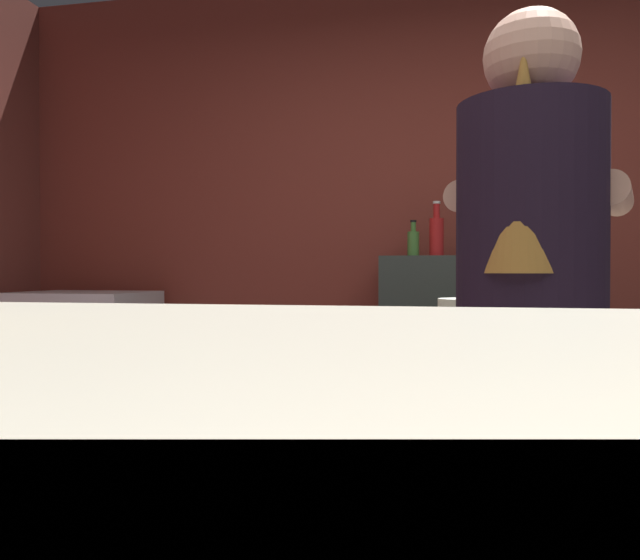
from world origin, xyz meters
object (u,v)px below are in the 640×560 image
bottle_olive_oil (502,240)px  bottle_vinegar (413,242)px  mixing_bowl (470,307)px  mini_fridge (83,380)px  chefs_knife (612,320)px  bartender (530,312)px  bottle_hot_sauce (437,235)px

bottle_olive_oil → bottle_vinegar: 0.43m
mixing_bowl → bottle_vinegar: (-0.23, 1.06, 0.26)m
mini_fridge → chefs_knife: (2.39, -1.10, 0.45)m
chefs_knife → bartender: bearing=-106.8°
chefs_knife → bottle_olive_oil: bearing=116.9°
bartender → chefs_knife: bartender is taller
mixing_bowl → chefs_knife: mixing_bowl is taller
bottle_vinegar → mini_fridge: bearing=-177.1°
bartender → bottle_vinegar: 1.65m
bottle_vinegar → chefs_knife: bearing=-62.4°
mixing_bowl → chefs_knife: size_ratio=0.86×
mixing_bowl → bottle_hot_sauce: 1.12m
mini_fridge → mixing_bowl: bearing=-26.0°
bottle_hot_sauce → bartender: bearing=-82.0°
chefs_knife → bottle_vinegar: (-0.62, 1.19, 0.29)m
mixing_bowl → bottle_vinegar: size_ratio=1.16×
bartender → bottle_olive_oil: 1.66m
mini_fridge → bottle_olive_oil: (2.19, 0.12, 0.74)m
mini_fridge → bottle_olive_oil: size_ratio=4.83×
bottle_hot_sauce → chefs_knife: bearing=-67.1°
bartender → chefs_knife: (0.28, 0.41, -0.05)m
bartender → bottle_olive_oil: bartender is taller
chefs_knife → bottle_olive_oil: (-0.19, 1.23, 0.29)m
mini_fridge → bottle_olive_oil: bottle_olive_oil is taller
mixing_bowl → chefs_knife: bearing=-18.4°
mini_fridge → mixing_bowl: mixing_bowl is taller
chefs_knife → bottle_vinegar: bottle_vinegar is taller
bartender → bottle_olive_oil: (0.09, 1.63, 0.25)m
bartender → mixing_bowl: 0.55m
bottle_hot_sauce → bottle_olive_oil: bottle_hot_sauce is taller
bottle_olive_oil → bottle_vinegar: bottle_olive_oil is taller
chefs_knife → bottle_vinegar: 1.37m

